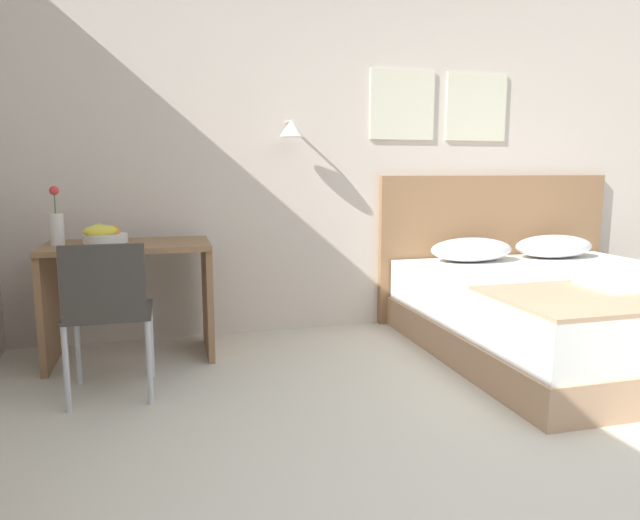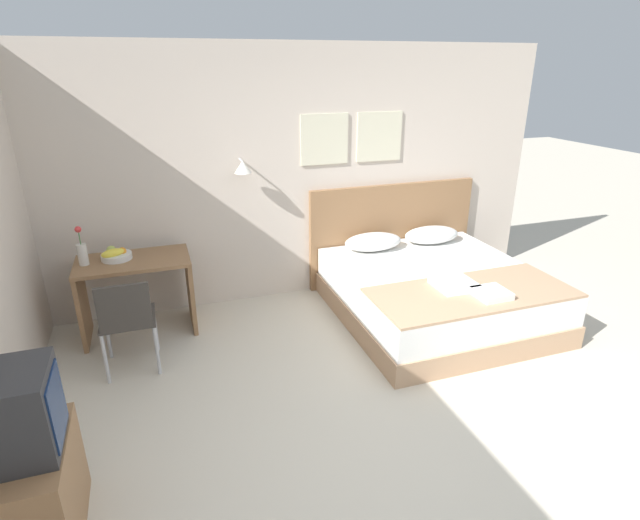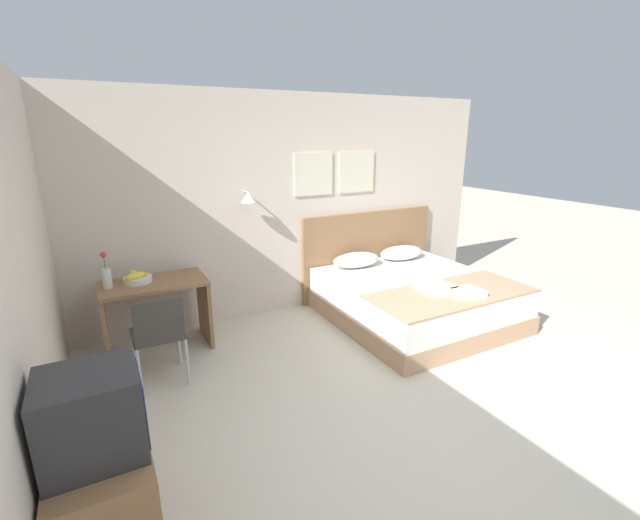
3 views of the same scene
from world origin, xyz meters
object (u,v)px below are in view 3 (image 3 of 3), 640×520
Objects in this scene: desk_chair at (159,332)px; television at (92,415)px; bed at (415,299)px; headboard at (368,253)px; flower_vase at (106,276)px; throw_blanket at (452,293)px; pillow_left at (356,260)px; pillow_right at (401,253)px; folded_towel_near_foot at (436,287)px; folded_towel_mid_bed at (468,292)px; fruit_bowl at (137,278)px; desk at (156,304)px; tv_stand at (106,500)px.

desk_chair is 1.77× the size of television.
headboard is (0.00, 1.02, 0.33)m from bed.
bed is 5.49× the size of flower_vase.
bed is 1.07× the size of throw_blanket.
pillow_left is 1.38m from throw_blanket.
desk_chair is at bearing -162.82° from pillow_left.
folded_towel_near_foot is (-0.47, -1.19, -0.04)m from pillow_right.
desk_chair is at bearing 167.32° from folded_towel_mid_bed.
folded_towel_mid_bed is 3.41m from fruit_bowl.
headboard is at bearing 90.00° from throw_blanket.
pillow_right is at bearing 13.51° from desk_chair.
folded_towel_mid_bed is 3.09m from desk_chair.
flower_vase is (-0.41, 0.01, 0.37)m from desk.
fruit_bowl is (-3.00, -0.31, 0.22)m from headboard.
desk_chair is (-2.56, -0.79, -0.09)m from pillow_left.
throw_blanket is 6.79× the size of fruit_bowl.
pillow_right is at bearing 1.66° from desk.
fruit_bowl is at bearing 158.33° from folded_towel_near_foot.
throw_blanket is 3.11m from desk.
headboard reaches higher than flower_vase.
folded_towel_mid_bed is 0.40× the size of tv_stand.
pillow_left is at bearing 115.90° from bed.
fruit_bowl is at bearing 79.10° from television.
headboard is at bearing 5.91° from fruit_bowl.
folded_towel_mid_bed is 3.25m from desk.
television is (-0.58, -2.21, 0.32)m from desk.
throw_blanket is (0.37, -1.33, -0.08)m from pillow_left.
bed is at bearing -90.00° from headboard.
fruit_bowl is at bearing -174.09° from headboard.
desk is at bearing 75.42° from television.
television reaches higher than throw_blanket.
pillow_left reaches higher than tv_stand.
bed is 1.96× the size of desk.
bed is 3.81m from television.
headboard is 2.93× the size of tv_stand.
folded_towel_near_foot is 0.34m from folded_towel_mid_bed.
flower_vase is (-3.35, 1.38, 0.31)m from folded_towel_mid_bed.
tv_stand is at bearing -180.00° from television.
fruit_bowl is (-3.00, 0.71, 0.54)m from bed.
pillow_left is 1.00× the size of pillow_right.
pillow_left is 3.85m from tv_stand.
pillow_left is at bearing 36.99° from television.
desk_chair is (-3.02, 0.68, -0.06)m from folded_towel_mid_bed.
folded_towel_mid_bed is 1.03× the size of fruit_bowl.
bed is 3.39m from flower_vase.
flower_vase reaches higher than throw_blanket.
fruit_bowl is 0.75× the size of flower_vase.
pillow_left reaches higher than folded_towel_mid_bed.
tv_stand is 1.44× the size of television.
desk is 3.72× the size of fruit_bowl.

